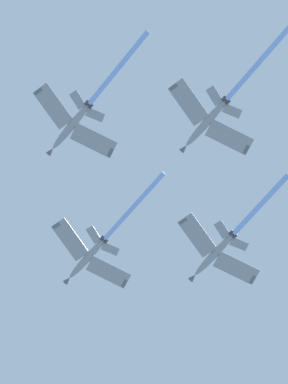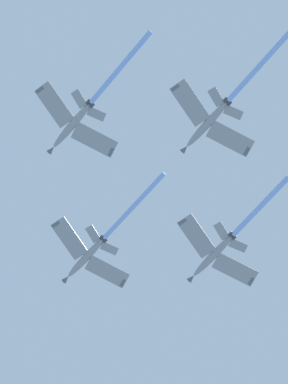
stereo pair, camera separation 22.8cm
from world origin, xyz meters
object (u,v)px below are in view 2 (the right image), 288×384
Objects in this scene: jet_left_wing at (86,108)px; jet_slot at (225,104)px; jet_lead at (99,244)px; jet_right_wing at (227,242)px.

jet_left_wing is 27.44m from jet_slot.
jet_left_wing is at bearing -81.50° from jet_slot.
jet_right_wing is at bearing 97.67° from jet_lead.
jet_lead is at bearing -174.19° from jet_left_wing.
jet_left_wing is 0.94× the size of jet_slot.
jet_left_wing is (27.98, 2.85, -4.04)m from jet_lead.
jet_slot is at bearing 7.78° from jet_right_wing.
jet_slot is at bearing 51.21° from jet_lead.
jet_lead is 38.91m from jet_slot.
jet_right_wing is (-3.51, 26.04, -3.63)m from jet_lead.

